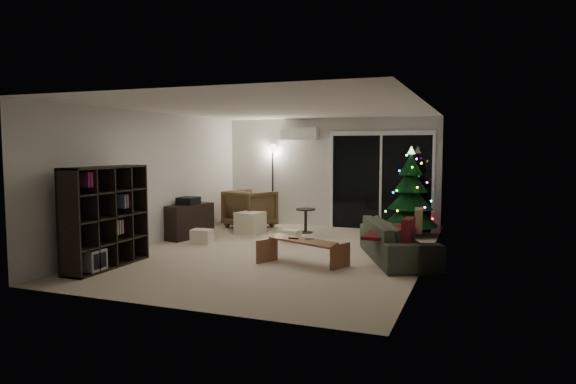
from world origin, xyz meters
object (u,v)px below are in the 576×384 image
object	(u,v)px
sofa	(398,241)
christmas_tree	(410,191)
bookshelf	(96,216)
armchair	(250,209)
coffee_table	(303,252)
media_cabinet	(189,221)

from	to	relation	value
sofa	christmas_tree	xyz separation A→B (m)	(-0.13, 2.44, 0.61)
bookshelf	armchair	world-z (taller)	bookshelf
bookshelf	coffee_table	distance (m)	3.25
coffee_table	christmas_tree	bearing A→B (deg)	93.83
media_cabinet	coffee_table	xyz separation A→B (m)	(2.96, -1.46, -0.14)
media_cabinet	armchair	world-z (taller)	armchair
bookshelf	sofa	distance (m)	4.80
armchair	coffee_table	size ratio (longest dim) A/B	0.75
media_cabinet	sofa	distance (m)	4.34
bookshelf	christmas_tree	size ratio (longest dim) A/B	0.83
bookshelf	coffee_table	xyz separation A→B (m)	(2.96, 1.20, -0.57)
christmas_tree	coffee_table	bearing A→B (deg)	-109.99
armchair	media_cabinet	bearing A→B (deg)	90.20
bookshelf	christmas_tree	world-z (taller)	christmas_tree
bookshelf	media_cabinet	distance (m)	2.70
armchair	sofa	bearing A→B (deg)	169.86
media_cabinet	christmas_tree	xyz separation A→B (m)	(4.17, 1.87, 0.59)
armchair	christmas_tree	distance (m)	3.60
bookshelf	sofa	bearing A→B (deg)	7.76
coffee_table	christmas_tree	distance (m)	3.61
sofa	christmas_tree	size ratio (longest dim) A/B	1.17
armchair	christmas_tree	xyz separation A→B (m)	(3.56, 0.23, 0.49)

